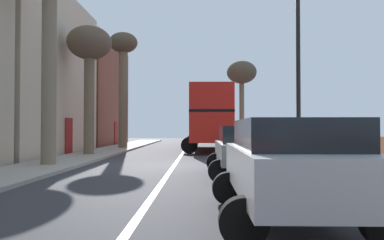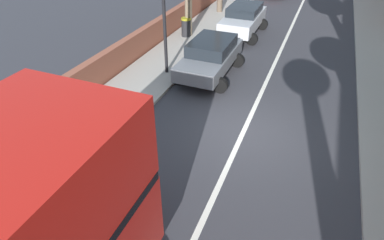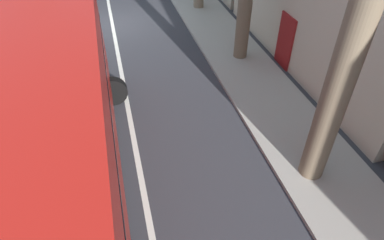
# 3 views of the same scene
# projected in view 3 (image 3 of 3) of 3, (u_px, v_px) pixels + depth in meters

# --- Properties ---
(ground_plane) EXTENTS (84.00, 84.00, 0.00)m
(ground_plane) POSITION_uv_depth(u_px,v_px,m) (112.00, 24.00, 17.00)
(ground_plane) COLOR #333338
(road_centre_line) EXTENTS (0.16, 54.00, 0.01)m
(road_centre_line) POSITION_uv_depth(u_px,v_px,m) (112.00, 24.00, 17.00)
(road_centre_line) COLOR silver
(road_centre_line) RESTS_ON ground
(sidewalk_left) EXTENTS (2.60, 60.00, 0.12)m
(sidewalk_left) POSITION_uv_depth(u_px,v_px,m) (204.00, 13.00, 17.92)
(sidewalk_left) COLOR #9E998E
(sidewalk_left) RESTS_ON ground
(sidewalk_right) EXTENTS (2.60, 60.00, 0.12)m
(sidewalk_right) POSITION_uv_depth(u_px,v_px,m) (9.00, 33.00, 16.00)
(sidewalk_right) COLOR #9E998E
(sidewalk_right) RESTS_ON ground
(double_decker_bus) EXTENTS (3.57, 11.27, 4.06)m
(double_decker_bus) POSITION_uv_depth(u_px,v_px,m) (52.00, 127.00, 7.11)
(double_decker_bus) COLOR red
(double_decker_bus) RESTS_ON ground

